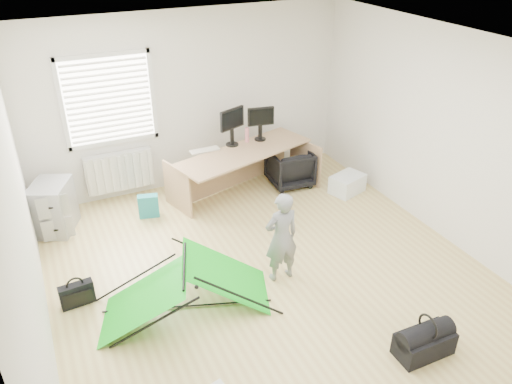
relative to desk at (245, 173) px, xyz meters
name	(u,v)px	position (x,y,z in m)	size (l,w,h in m)	color
ground	(270,275)	(-0.54, -1.95, -0.37)	(5.50, 5.50, 0.00)	tan
back_wall	(190,101)	(-0.54, 0.80, 0.98)	(5.00, 0.02, 2.70)	silver
window	(109,100)	(-1.74, 0.76, 1.18)	(1.20, 0.06, 1.20)	silver
radiator	(120,171)	(-1.74, 0.72, 0.08)	(1.00, 0.12, 0.60)	silver
desk	(245,173)	(0.00, 0.00, 0.00)	(2.17, 0.69, 0.74)	tan
filing_cabinet	(53,207)	(-2.75, 0.22, -0.02)	(0.46, 0.61, 0.71)	#98999D
monitor_left	(232,132)	(-0.07, 0.30, 0.59)	(0.45, 0.10, 0.43)	black
monitor_right	(260,128)	(0.41, 0.30, 0.57)	(0.41, 0.09, 0.39)	black
keyboard	(205,150)	(-0.53, 0.27, 0.38)	(0.44, 0.15, 0.02)	beige
thermos	(247,135)	(0.19, 0.31, 0.48)	(0.06, 0.06, 0.23)	#CA717A
office_chair	(290,167)	(0.80, 0.02, -0.07)	(0.64, 0.66, 0.60)	black
person	(281,237)	(-0.44, -2.03, 0.20)	(0.42, 0.28, 1.15)	slate
kite	(186,287)	(-1.62, -2.06, -0.08)	(1.87, 0.82, 0.58)	#12BF1B
storage_crate	(347,184)	(1.49, -0.61, -0.23)	(0.51, 0.36, 0.29)	white
tote_bag	(149,206)	(-1.51, 0.01, -0.20)	(0.29, 0.13, 0.34)	teal
laptop_bag	(77,294)	(-2.71, -1.49, -0.23)	(0.37, 0.11, 0.28)	black
duffel_bag	(424,344)	(0.28, -3.70, -0.24)	(0.58, 0.29, 0.25)	black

